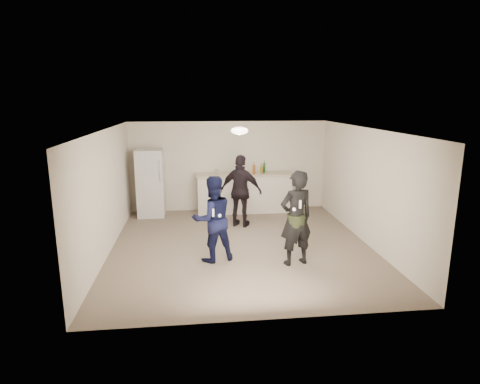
{
  "coord_description": "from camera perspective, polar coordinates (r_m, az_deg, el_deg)",
  "views": [
    {
      "loc": [
        -0.95,
        -8.12,
        3.1
      ],
      "look_at": [
        0.0,
        0.2,
        1.15
      ],
      "focal_mm": 30.0,
      "sensor_mm": 36.0,
      "label": 1
    }
  ],
  "objects": [
    {
      "name": "man",
      "position": [
        7.76,
        -3.91,
        -3.84
      ],
      "size": [
        0.97,
        0.86,
        1.69
      ],
      "primitive_type": "imported",
      "rotation": [
        0.0,
        0.0,
        3.45
      ],
      "color": "#101544",
      "rests_on": "floor"
    },
    {
      "name": "floor",
      "position": [
        8.75,
        0.15,
        -7.65
      ],
      "size": [
        6.0,
        6.0,
        0.0
      ],
      "primitive_type": "plane",
      "color": "#6B5B4C",
      "rests_on": "ground"
    },
    {
      "name": "shaker",
      "position": [
        10.84,
        -3.34,
        2.85
      ],
      "size": [
        0.08,
        0.08,
        0.17
      ],
      "primitive_type": "cylinder",
      "color": "silver",
      "rests_on": "counter_top"
    },
    {
      "name": "remote_woman",
      "position": [
        7.3,
        8.55,
        -1.74
      ],
      "size": [
        0.04,
        0.04,
        0.15
      ],
      "primitive_type": "cube",
      "color": "silver",
      "rests_on": "woman"
    },
    {
      "name": "nunchuk_woman",
      "position": [
        7.32,
        7.71,
        -2.46
      ],
      "size": [
        0.07,
        0.07,
        0.07
      ],
      "primitive_type": "sphere",
      "color": "white",
      "rests_on": "woman"
    },
    {
      "name": "ceiling",
      "position": [
        8.2,
        0.16,
        8.91
      ],
      "size": [
        6.0,
        6.0,
        0.0
      ],
      "primitive_type": "plane",
      "rotation": [
        3.14,
        0.0,
        0.0
      ],
      "color": "silver",
      "rests_on": "wall_back"
    },
    {
      "name": "counter",
      "position": [
        11.18,
        0.64,
        -0.21
      ],
      "size": [
        2.6,
        0.56,
        1.05
      ],
      "primitive_type": "cube",
      "color": "silver",
      "rests_on": "floor"
    },
    {
      "name": "bottle_cluster",
      "position": [
        11.04,
        1.55,
        3.2
      ],
      "size": [
        0.92,
        0.28,
        0.27
      ],
      "color": "silver",
      "rests_on": "counter_top"
    },
    {
      "name": "remote_man",
      "position": [
        7.43,
        -3.84,
        -2.94
      ],
      "size": [
        0.04,
        0.04,
        0.15
      ],
      "primitive_type": "cube",
      "color": "silver",
      "rests_on": "man"
    },
    {
      "name": "spectator",
      "position": [
        9.82,
        0.15,
        0.11
      ],
      "size": [
        1.13,
        0.83,
        1.79
      ],
      "primitive_type": "imported",
      "rotation": [
        0.0,
        0.0,
        2.71
      ],
      "color": "black",
      "rests_on": "floor"
    },
    {
      "name": "counter_top",
      "position": [
        11.07,
        0.65,
        2.53
      ],
      "size": [
        2.68,
        0.64,
        0.04
      ],
      "primitive_type": "cube",
      "color": "beige",
      "rests_on": "counter"
    },
    {
      "name": "ceiling_dome",
      "position": [
        8.5,
        -0.08,
        8.72
      ],
      "size": [
        0.36,
        0.36,
        0.16
      ],
      "primitive_type": "ellipsoid",
      "color": "white",
      "rests_on": "ceiling"
    },
    {
      "name": "wall_right",
      "position": [
        9.12,
        17.59,
        0.77
      ],
      "size": [
        0.0,
        6.0,
        6.0
      ],
      "primitive_type": "plane",
      "rotation": [
        1.57,
        0.0,
        -1.57
      ],
      "color": "beige",
      "rests_on": "floor"
    },
    {
      "name": "nunchuk_man",
      "position": [
        7.49,
        -2.92,
        -3.37
      ],
      "size": [
        0.07,
        0.07,
        0.07
      ],
      "primitive_type": "sphere",
      "color": "white",
      "rests_on": "man"
    },
    {
      "name": "camo_shorts",
      "position": [
        7.64,
        7.97,
        -4.16
      ],
      "size": [
        0.34,
        0.34,
        0.28
      ],
      "primitive_type": "cylinder",
      "color": "#273317",
      "rests_on": "woman"
    },
    {
      "name": "fridge_handle",
      "position": [
        10.55,
        -11.4,
        3.02
      ],
      "size": [
        0.02,
        0.02,
        0.6
      ],
      "primitive_type": "cylinder",
      "color": "silver",
      "rests_on": "fridge"
    },
    {
      "name": "wall_back",
      "position": [
        11.32,
        -1.61,
        3.69
      ],
      "size": [
        6.0,
        0.0,
        6.0
      ],
      "primitive_type": "plane",
      "rotation": [
        1.57,
        0.0,
        0.0
      ],
      "color": "beige",
      "rests_on": "floor"
    },
    {
      "name": "fridge",
      "position": [
        11.01,
        -12.6,
        1.26
      ],
      "size": [
        0.7,
        0.7,
        1.8
      ],
      "primitive_type": "cube",
      "color": "silver",
      "rests_on": "floor"
    },
    {
      "name": "wall_front",
      "position": [
        5.53,
        3.78,
        -6.48
      ],
      "size": [
        6.0,
        0.0,
        6.0
      ],
      "primitive_type": "plane",
      "rotation": [
        -1.57,
        0.0,
        0.0
      ],
      "color": "beige",
      "rests_on": "floor"
    },
    {
      "name": "woman",
      "position": [
        7.62,
        7.98,
        -3.71
      ],
      "size": [
        0.76,
        0.6,
        1.83
      ],
      "primitive_type": "imported",
      "rotation": [
        0.0,
        0.0,
        3.42
      ],
      "color": "black",
      "rests_on": "floor"
    },
    {
      "name": "wall_left",
      "position": [
        8.52,
        -18.54,
        -0.12
      ],
      "size": [
        0.0,
        6.0,
        6.0
      ],
      "primitive_type": "plane",
      "rotation": [
        1.57,
        0.0,
        1.57
      ],
      "color": "beige",
      "rests_on": "floor"
    }
  ]
}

